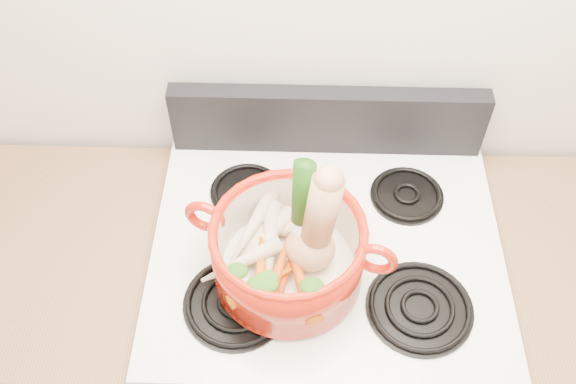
{
  "coord_description": "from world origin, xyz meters",
  "views": [
    {
      "loc": [
        -0.06,
        0.58,
        2.14
      ],
      "look_at": [
        -0.08,
        1.29,
        1.26
      ],
      "focal_mm": 40.0,
      "sensor_mm": 36.0,
      "label": 1
    }
  ],
  "objects_px": {
    "stove_body": "(319,341)",
    "dutch_oven": "(288,252)",
    "squash": "(311,223)",
    "leek": "(303,214)"
  },
  "relations": [
    {
      "from": "dutch_oven",
      "to": "leek",
      "type": "height_order",
      "value": "leek"
    },
    {
      "from": "squash",
      "to": "leek",
      "type": "relative_size",
      "value": 0.93
    },
    {
      "from": "squash",
      "to": "leek",
      "type": "xyz_separation_m",
      "value": [
        -0.02,
        0.01,
        0.01
      ]
    },
    {
      "from": "dutch_oven",
      "to": "squash",
      "type": "xyz_separation_m",
      "value": [
        0.04,
        0.01,
        0.09
      ]
    },
    {
      "from": "stove_body",
      "to": "dutch_oven",
      "type": "bearing_deg",
      "value": -133.13
    },
    {
      "from": "stove_body",
      "to": "dutch_oven",
      "type": "distance_m",
      "value": 0.6
    },
    {
      "from": "stove_body",
      "to": "dutch_oven",
      "type": "xyz_separation_m",
      "value": [
        -0.08,
        -0.09,
        0.59
      ]
    },
    {
      "from": "stove_body",
      "to": "squash",
      "type": "xyz_separation_m",
      "value": [
        -0.04,
        -0.08,
        0.67
      ]
    },
    {
      "from": "dutch_oven",
      "to": "squash",
      "type": "relative_size",
      "value": 1.18
    },
    {
      "from": "squash",
      "to": "stove_body",
      "type": "bearing_deg",
      "value": 66.81
    }
  ]
}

